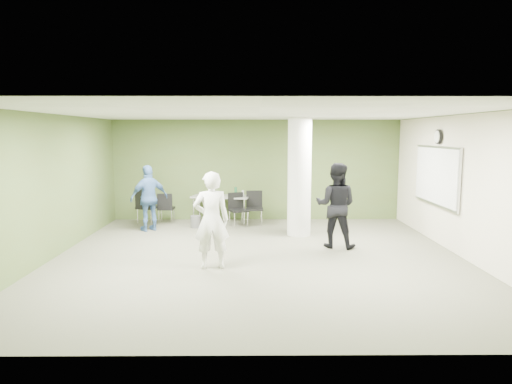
{
  "coord_description": "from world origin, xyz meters",
  "views": [
    {
      "loc": [
        -0.11,
        -8.74,
        2.42
      ],
      "look_at": [
        -0.04,
        1.0,
        1.17
      ],
      "focal_mm": 32.0,
      "sensor_mm": 36.0,
      "label": 1
    }
  ],
  "objects_px": {
    "man_black": "(336,205)",
    "man_blue": "(149,198)",
    "folding_table": "(222,198)",
    "chair_back_left": "(146,204)",
    "woman_white": "(211,220)"
  },
  "relations": [
    {
      "from": "folding_table",
      "to": "man_black",
      "type": "bearing_deg",
      "value": -35.71
    },
    {
      "from": "man_black",
      "to": "man_blue",
      "type": "height_order",
      "value": "man_black"
    },
    {
      "from": "folding_table",
      "to": "man_black",
      "type": "distance_m",
      "value": 3.79
    },
    {
      "from": "chair_back_left",
      "to": "folding_table",
      "type": "bearing_deg",
      "value": -150.5
    },
    {
      "from": "man_black",
      "to": "woman_white",
      "type": "bearing_deg",
      "value": 49.84
    },
    {
      "from": "man_blue",
      "to": "man_black",
      "type": "bearing_deg",
      "value": 123.97
    },
    {
      "from": "chair_back_left",
      "to": "man_black",
      "type": "height_order",
      "value": "man_black"
    },
    {
      "from": "man_blue",
      "to": "woman_white",
      "type": "bearing_deg",
      "value": 84.97
    },
    {
      "from": "folding_table",
      "to": "man_black",
      "type": "relative_size",
      "value": 0.91
    },
    {
      "from": "man_black",
      "to": "man_blue",
      "type": "distance_m",
      "value": 4.67
    },
    {
      "from": "folding_table",
      "to": "chair_back_left",
      "type": "height_order",
      "value": "folding_table"
    },
    {
      "from": "man_black",
      "to": "man_blue",
      "type": "xyz_separation_m",
      "value": [
        -4.35,
        1.7,
        -0.08
      ]
    },
    {
      "from": "chair_back_left",
      "to": "man_blue",
      "type": "bearing_deg",
      "value": 127.9
    },
    {
      "from": "woman_white",
      "to": "chair_back_left",
      "type": "bearing_deg",
      "value": -70.19
    },
    {
      "from": "chair_back_left",
      "to": "woman_white",
      "type": "bearing_deg",
      "value": 136.01
    }
  ]
}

